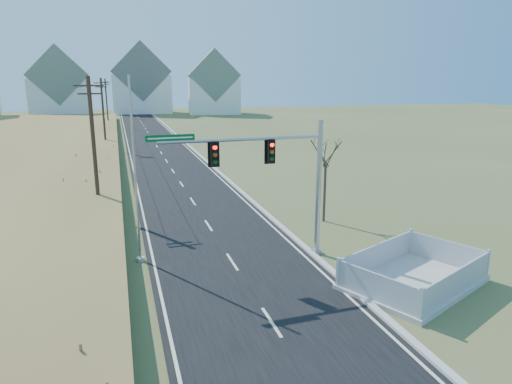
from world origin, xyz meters
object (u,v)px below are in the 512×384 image
at_px(open_sign, 362,259).
at_px(flagpole, 136,191).
at_px(traffic_signal_mast, 284,175).
at_px(fence_enclosure, 413,279).
at_px(bare_tree, 326,151).

xyz_separation_m(open_sign, flagpole, (-10.30, 3.58, 3.29)).
xyz_separation_m(traffic_signal_mast, open_sign, (3.35, -1.95, -3.95)).
bearing_deg(fence_enclosure, bare_tree, 63.89).
relative_size(traffic_signal_mast, fence_enclosure, 1.20).
xyz_separation_m(fence_enclosure, flagpole, (-11.30, 6.30, 3.31)).
relative_size(fence_enclosure, bare_tree, 1.29).
distance_m(traffic_signal_mast, open_sign, 5.53).
relative_size(traffic_signal_mast, bare_tree, 1.55).
bearing_deg(flagpole, open_sign, -19.19).
xyz_separation_m(open_sign, bare_tree, (1.24, 6.95, 4.20)).
bearing_deg(open_sign, traffic_signal_mast, 173.60).
distance_m(open_sign, bare_tree, 8.21).
relative_size(traffic_signal_mast, flagpole, 0.96).
bearing_deg(open_sign, fence_enclosure, -45.91).
distance_m(traffic_signal_mast, fence_enclosure, 7.51).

